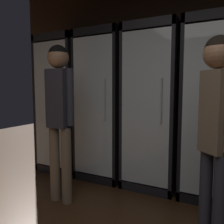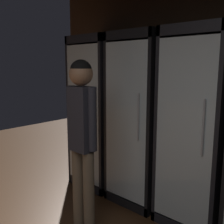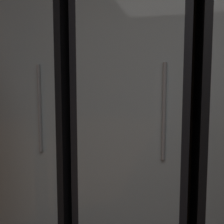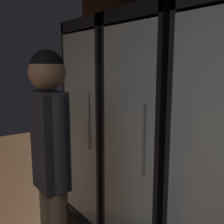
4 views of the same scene
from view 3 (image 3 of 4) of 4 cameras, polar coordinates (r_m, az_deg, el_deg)
The scene contains 2 objects.
cooler_left at distance 1.99m, azimuth -15.08°, elevation -1.84°, with size 0.65×0.65×2.01m.
cooler_center at distance 1.76m, azimuth 5.40°, elevation -2.38°, with size 0.65×0.65×2.01m.
Camera 3 is at (-0.34, 0.99, 1.24)m, focal length 41.94 mm.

